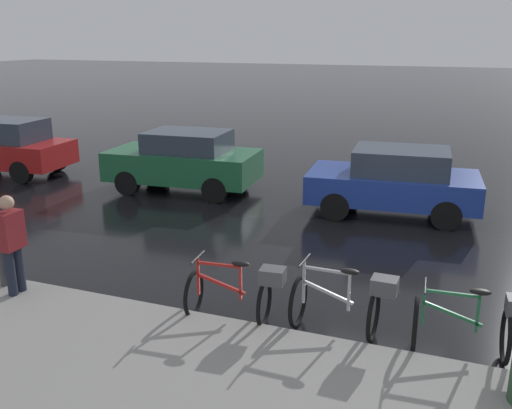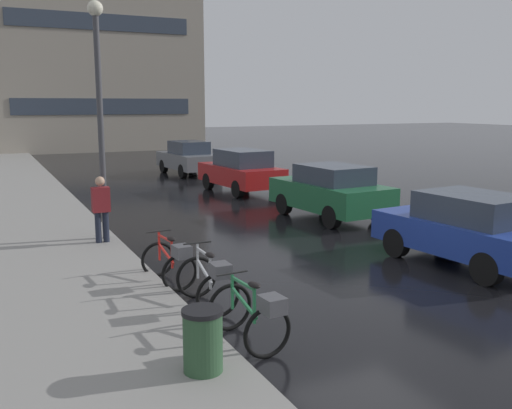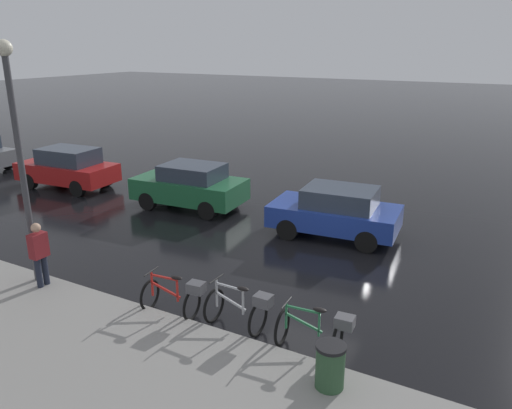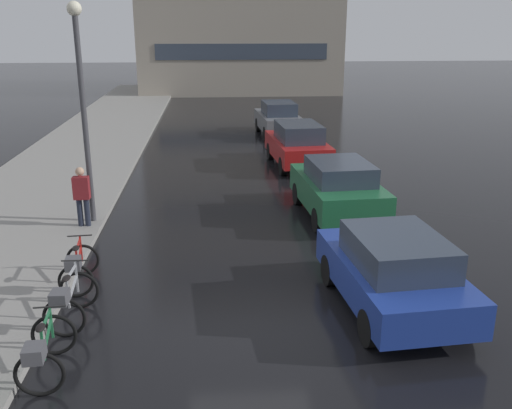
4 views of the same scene
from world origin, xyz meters
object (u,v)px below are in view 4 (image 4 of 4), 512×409
(pedestrian, at_px, (82,195))
(car_blue, at_px, (393,271))
(bicycle_nearest, at_px, (44,352))
(bicycle_second, at_px, (69,300))
(streetlamp, at_px, (82,92))
(car_grey, at_px, (278,119))
(car_red, at_px, (298,144))
(bicycle_third, at_px, (78,267))
(car_green, at_px, (338,188))

(pedestrian, bearing_deg, car_blue, -35.66)
(bicycle_nearest, xyz_separation_m, pedestrian, (-0.79, 6.57, 0.47))
(bicycle_second, bearing_deg, car_blue, 1.67)
(bicycle_second, distance_m, pedestrian, 5.03)
(bicycle_second, height_order, streetlamp, streetlamp)
(car_blue, bearing_deg, streetlamp, 141.53)
(car_grey, xyz_separation_m, streetlamp, (-6.33, -12.22, 2.72))
(car_red, bearing_deg, car_grey, 90.32)
(car_red, bearing_deg, bicycle_second, -116.61)
(car_blue, bearing_deg, bicycle_second, -178.33)
(bicycle_third, height_order, streetlamp, streetlamp)
(pedestrian, bearing_deg, bicycle_nearest, -83.14)
(bicycle_third, relative_size, car_red, 0.35)
(car_red, height_order, pedestrian, pedestrian)
(bicycle_nearest, relative_size, car_green, 0.36)
(bicycle_third, height_order, car_red, car_red)
(bicycle_nearest, xyz_separation_m, bicycle_second, (-0.01, 1.63, 0.01))
(pedestrian, bearing_deg, car_grey, 62.82)
(bicycle_third, bearing_deg, pedestrian, 99.92)
(car_green, bearing_deg, car_blue, -91.30)
(bicycle_second, relative_size, streetlamp, 0.25)
(car_blue, xyz_separation_m, pedestrian, (-6.65, 4.77, 0.17))
(car_blue, xyz_separation_m, car_red, (-0.14, 11.27, 0.04))
(bicycle_second, distance_m, car_red, 12.80)
(bicycle_nearest, xyz_separation_m, car_green, (5.99, 7.24, 0.32))
(bicycle_second, bearing_deg, pedestrian, 98.98)
(car_blue, height_order, pedestrian, pedestrian)
(car_grey, bearing_deg, bicycle_nearest, -106.51)
(bicycle_second, bearing_deg, car_red, 63.39)
(bicycle_third, bearing_deg, bicycle_second, -83.21)
(car_red, distance_m, car_grey, 6.12)
(bicycle_third, bearing_deg, car_green, 33.72)
(streetlamp, bearing_deg, car_red, 43.79)
(car_grey, bearing_deg, car_blue, -89.42)
(bicycle_second, relative_size, pedestrian, 0.82)
(bicycle_third, height_order, pedestrian, pedestrian)
(bicycle_nearest, bearing_deg, bicycle_second, 90.32)
(car_blue, distance_m, car_grey, 17.39)
(car_grey, xyz_separation_m, pedestrian, (-6.48, -12.62, 0.16))
(bicycle_nearest, relative_size, bicycle_third, 1.02)
(car_red, relative_size, pedestrian, 2.42)
(car_green, bearing_deg, bicycle_second, -136.90)
(bicycle_nearest, bearing_deg, car_red, 66.35)
(car_green, bearing_deg, streetlamp, -177.66)
(car_blue, bearing_deg, pedestrian, 144.34)
(bicycle_second, distance_m, bicycle_third, 1.50)
(car_red, xyz_separation_m, pedestrian, (-6.51, -6.50, 0.13))
(bicycle_second, distance_m, car_green, 8.22)
(bicycle_second, height_order, car_grey, car_grey)
(bicycle_nearest, height_order, bicycle_third, bicycle_nearest)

